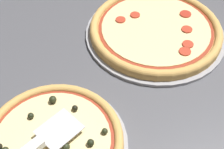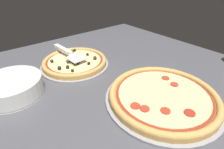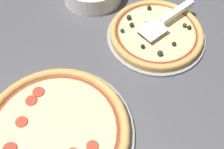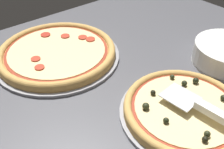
{
  "view_description": "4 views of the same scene",
  "coord_description": "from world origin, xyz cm",
  "px_view_note": "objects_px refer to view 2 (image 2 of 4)",
  "views": [
    {
      "loc": [
        36.43,
        -29.95,
        63.61
      ],
      "look_at": [
        -4.45,
        5.5,
        3.0
      ],
      "focal_mm": 50.0,
      "sensor_mm": 36.0,
      "label": 1
    },
    {
      "loc": [
        36.47,
        55.68,
        42.25
      ],
      "look_at": [
        -4.45,
        5.5,
        3.0
      ],
      "focal_mm": 28.0,
      "sensor_mm": 36.0,
      "label": 2
    },
    {
      "loc": [
        -40.78,
        30.92,
        67.76
      ],
      "look_at": [
        -4.45,
        5.5,
        3.0
      ],
      "focal_mm": 42.0,
      "sensor_mm": 36.0,
      "label": 3
    },
    {
      "loc": [
        -43.66,
        -42.41,
        50.63
      ],
      "look_at": [
        -4.45,
        5.5,
        3.0
      ],
      "focal_mm": 42.0,
      "sensor_mm": 36.0,
      "label": 4
    }
  ],
  "objects_px": {
    "serving_spatula": "(65,51)",
    "plate_stack": "(12,87)",
    "pizza_back": "(163,95)",
    "pizza_front": "(75,61)"
  },
  "relations": [
    {
      "from": "serving_spatula",
      "to": "plate_stack",
      "type": "relative_size",
      "value": 1.06
    },
    {
      "from": "pizza_back",
      "to": "plate_stack",
      "type": "relative_size",
      "value": 1.77
    },
    {
      "from": "pizza_front",
      "to": "serving_spatula",
      "type": "relative_size",
      "value": 1.32
    },
    {
      "from": "pizza_front",
      "to": "pizza_back",
      "type": "bearing_deg",
      "value": 104.5
    },
    {
      "from": "pizza_front",
      "to": "serving_spatula",
      "type": "xyz_separation_m",
      "value": [
        0.01,
        -0.07,
        0.03
      ]
    },
    {
      "from": "serving_spatula",
      "to": "pizza_back",
      "type": "bearing_deg",
      "value": 103.53
    },
    {
      "from": "pizza_back",
      "to": "serving_spatula",
      "type": "relative_size",
      "value": 1.66
    },
    {
      "from": "pizza_front",
      "to": "serving_spatula",
      "type": "distance_m",
      "value": 0.08
    },
    {
      "from": "pizza_back",
      "to": "serving_spatula",
      "type": "distance_m",
      "value": 0.54
    },
    {
      "from": "pizza_back",
      "to": "plate_stack",
      "type": "height_order",
      "value": "plate_stack"
    }
  ]
}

